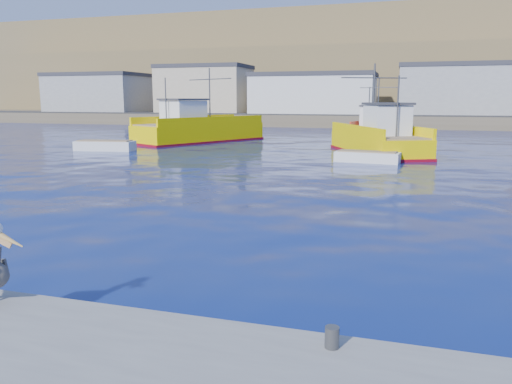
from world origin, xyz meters
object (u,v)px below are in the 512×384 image
at_px(trawler_yellow_a, 198,129).
at_px(skiff_mid, 367,158).
at_px(skiff_left, 105,147).
at_px(trawler_yellow_b, 379,140).
at_px(boat_orange, 374,127).

xyz_separation_m(trawler_yellow_a, skiff_mid, (15.95, -10.78, -0.84)).
bearing_deg(skiff_left, trawler_yellow_b, 10.23).
bearing_deg(trawler_yellow_a, boat_orange, 33.75).
xyz_separation_m(boat_orange, skiff_mid, (0.94, -20.81, -0.72)).
relative_size(boat_orange, skiff_mid, 1.98).
relative_size(trawler_yellow_b, skiff_mid, 2.72).
height_order(skiff_left, skiff_mid, skiff_left).
distance_m(trawler_yellow_b, boat_orange, 15.81).
relative_size(trawler_yellow_b, boat_orange, 1.38).
height_order(trawler_yellow_a, boat_orange, trawler_yellow_a).
distance_m(trawler_yellow_a, skiff_mid, 19.27).
height_order(trawler_yellow_a, skiff_left, trawler_yellow_a).
xyz_separation_m(boat_orange, skiff_left, (-18.57, -19.35, -0.69)).
xyz_separation_m(trawler_yellow_a, skiff_left, (-3.55, -9.32, -0.80)).
xyz_separation_m(trawler_yellow_b, skiff_left, (-19.90, -3.59, -0.69)).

